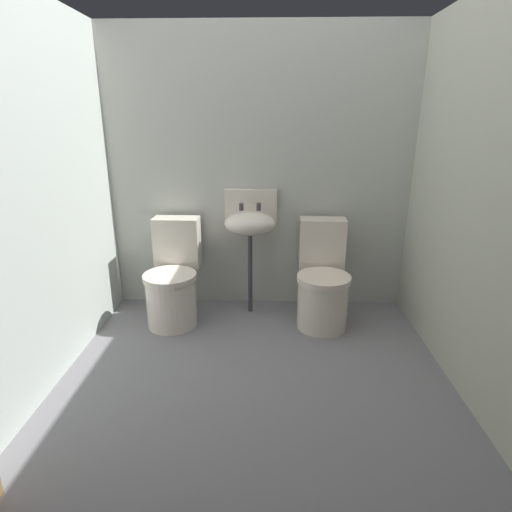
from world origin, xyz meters
TOP-DOWN VIEW (x-y plane):
  - ground_plane at (0.00, 0.00)m, footprint 2.80×2.59m
  - wall_back at (0.00, 1.14)m, footprint 2.80×0.10m
  - wall_left at (-1.25, 0.10)m, footprint 0.10×2.39m
  - wall_right at (1.25, 0.10)m, footprint 0.10×2.39m
  - toilet_left at (-0.66, 0.74)m, footprint 0.41×0.60m
  - toilet_right at (0.50, 0.74)m, footprint 0.42×0.61m
  - sink at (-0.07, 0.93)m, footprint 0.42×0.35m

SIDE VIEW (x-z plane):
  - ground_plane at x=0.00m, z-range -0.08..0.00m
  - toilet_left at x=-0.66m, z-range -0.07..0.71m
  - toilet_right at x=0.50m, z-range -0.07..0.71m
  - sink at x=-0.07m, z-range 0.26..1.25m
  - wall_back at x=0.00m, z-range 0.00..2.20m
  - wall_left at x=-1.25m, z-range 0.00..2.20m
  - wall_right at x=1.25m, z-range 0.00..2.20m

